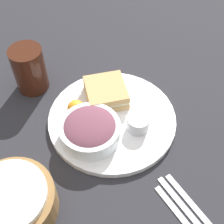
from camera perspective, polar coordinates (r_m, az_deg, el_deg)
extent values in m
plane|color=#232328|center=(0.77, 0.00, -1.64)|extent=(4.00, 4.00, 0.00)
cylinder|color=silver|center=(0.76, 0.00, -1.30)|extent=(0.31, 0.31, 0.01)
cube|color=tan|center=(0.79, -1.19, 2.96)|extent=(0.10, 0.10, 0.02)
cube|color=silver|center=(0.78, -1.20, 3.56)|extent=(0.10, 0.09, 0.01)
cube|color=tan|center=(0.77, -1.22, 4.17)|extent=(0.10, 0.10, 0.02)
cylinder|color=white|center=(0.71, -4.02, -3.47)|extent=(0.14, 0.14, 0.04)
ellipsoid|color=brown|center=(0.70, -4.08, -2.90)|extent=(0.13, 0.13, 0.04)
cylinder|color=#B7B7BC|center=(0.72, 4.79, -2.06)|extent=(0.05, 0.05, 0.03)
sphere|color=orange|center=(0.75, -6.59, 0.65)|extent=(0.04, 0.04, 0.04)
cylinder|color=#38190F|center=(0.83, -14.86, 7.57)|extent=(0.08, 0.08, 0.12)
cylinder|color=olive|center=(0.66, -17.67, -15.59)|extent=(0.17, 0.17, 0.06)
cylinder|color=white|center=(0.62, -18.50, -14.22)|extent=(0.14, 0.14, 0.01)
cube|color=silver|center=(0.67, 14.99, -16.60)|extent=(0.17, 0.07, 0.01)
cube|color=silver|center=(0.67, 13.82, -17.47)|extent=(0.18, 0.07, 0.01)
cube|color=silver|center=(0.66, 12.63, -18.36)|extent=(0.15, 0.06, 0.01)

